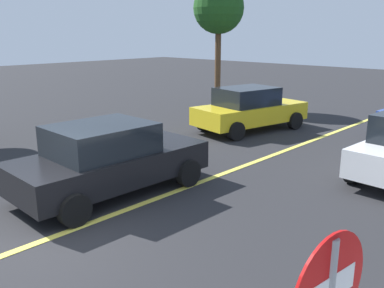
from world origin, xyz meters
TOP-DOWN VIEW (x-y plane):
  - ground_plane at (0.00, 0.00)m, footprint 80.00×80.00m
  - lane_marking_centre at (3.00, 0.00)m, footprint 28.00×0.16m
  - car_black_behind_van at (2.29, 1.02)m, footprint 4.40×2.19m
  - car_yellow_near_curb at (9.56, 2.47)m, footprint 4.55×2.58m
  - tree_centre_verge at (12.33, 6.34)m, footprint 2.30×2.30m

SIDE VIEW (x-z plane):
  - ground_plane at x=0.00m, z-range 0.00..0.00m
  - lane_marking_centre at x=3.00m, z-range 0.00..0.01m
  - car_yellow_near_curb at x=9.56m, z-range 0.00..1.60m
  - car_black_behind_van at x=2.29m, z-range 0.01..1.61m
  - tree_centre_verge at x=12.33m, z-range 1.65..7.37m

